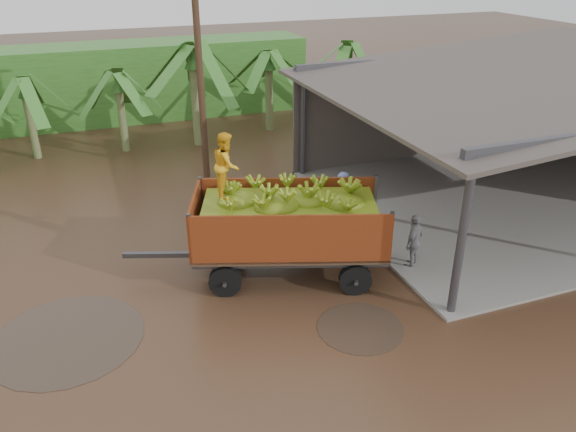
% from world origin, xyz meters
% --- Properties ---
extents(ground, '(100.00, 100.00, 0.00)m').
position_xyz_m(ground, '(0.00, 0.00, 0.00)').
color(ground, black).
rests_on(ground, ground).
extents(packing_shed, '(12.78, 10.80, 4.76)m').
position_xyz_m(packing_shed, '(11.77, 1.77, 2.50)').
color(packing_shed, gray).
rests_on(packing_shed, ground).
extents(hedge_north, '(22.00, 3.00, 3.60)m').
position_xyz_m(hedge_north, '(-2.00, 16.00, 1.80)').
color(hedge_north, '#2D661E').
rests_on(hedge_north, ground).
extents(banana_trailer, '(6.77, 3.81, 3.87)m').
position_xyz_m(banana_trailer, '(2.33, -0.65, 1.47)').
color(banana_trailer, '#9A3A16').
rests_on(banana_trailer, ground).
extents(man_blue, '(0.76, 0.54, 1.95)m').
position_xyz_m(man_blue, '(4.63, 0.99, 0.98)').
color(man_blue, '#6B7FC4').
rests_on(man_blue, ground).
extents(man_grey, '(0.97, 0.84, 1.56)m').
position_xyz_m(man_grey, '(5.57, -1.55, 0.78)').
color(man_grey, gray).
rests_on(man_grey, ground).
extents(utility_pole, '(1.20, 0.24, 8.18)m').
position_xyz_m(utility_pole, '(1.90, 6.90, 4.14)').
color(utility_pole, '#47301E').
rests_on(utility_pole, ground).
extents(banana_plants, '(25.21, 20.37, 4.44)m').
position_xyz_m(banana_plants, '(-4.23, 6.26, 1.93)').
color(banana_plants, '#2D661E').
rests_on(banana_plants, ground).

